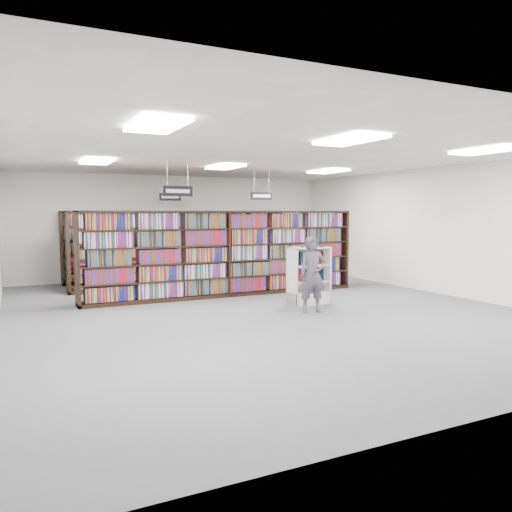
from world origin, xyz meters
name	(u,v)px	position (x,y,z in m)	size (l,w,h in m)	color
floor	(262,310)	(0.00, 0.00, 0.00)	(12.00, 12.00, 0.00)	#525257
ceiling	(262,157)	(0.00, 0.00, 3.20)	(10.00, 12.00, 0.10)	silver
wall_back	(177,227)	(0.00, 6.00, 1.60)	(10.00, 0.10, 3.20)	white
wall_right	(438,231)	(5.00, 0.00, 1.60)	(0.10, 12.00, 3.20)	white
bookshelf_row_near	(225,253)	(0.00, 2.00, 1.05)	(7.00, 0.60, 2.10)	black
bookshelf_row_mid	(198,248)	(0.00, 4.00, 1.05)	(7.00, 0.60, 2.10)	black
bookshelf_row_far	(180,245)	(0.00, 5.70, 1.05)	(7.00, 0.60, 2.10)	black
aisle_sign_left	(178,190)	(-1.50, 1.00, 2.53)	(0.65, 0.02, 0.80)	#B2B2B7
aisle_sign_right	(262,195)	(1.50, 3.00, 2.53)	(0.65, 0.02, 0.80)	#B2B2B7
aisle_sign_center	(170,196)	(-0.50, 5.00, 2.53)	(0.65, 0.02, 0.80)	#B2B2B7
troffer_front_left	(157,125)	(-3.00, -3.00, 3.16)	(0.60, 1.20, 0.04)	white
troffer_front_center	(350,140)	(0.00, -3.00, 3.16)	(0.60, 1.20, 0.04)	white
troffer_front_right	(486,151)	(3.00, -3.00, 3.16)	(0.60, 1.20, 0.04)	white
troffer_back_left	(97,161)	(-3.00, 2.00, 3.16)	(0.60, 1.20, 0.04)	white
troffer_back_center	(225,167)	(0.00, 2.00, 3.16)	(0.60, 1.20, 0.04)	white
troffer_back_right	(328,171)	(3.00, 2.00, 3.16)	(0.60, 1.20, 0.04)	white
endcap_display	(308,284)	(1.27, 0.20, 0.45)	(0.92, 0.46, 1.28)	white
open_book	(312,246)	(1.33, 0.15, 1.32)	(0.60, 0.46, 0.12)	black
shopper	(313,275)	(0.82, -0.70, 0.78)	(0.57, 0.38, 1.57)	#554E5A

